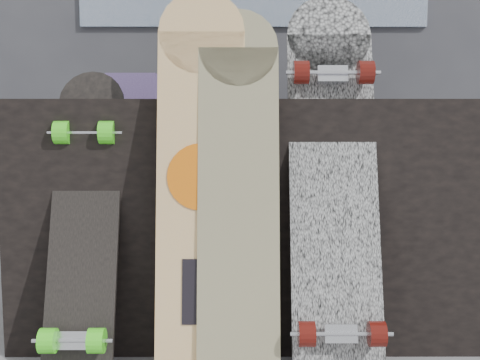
{
  "coord_description": "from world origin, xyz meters",
  "views": [
    {
      "loc": [
        -0.07,
        -1.6,
        0.77
      ],
      "look_at": [
        -0.07,
        0.2,
        0.56
      ],
      "focal_mm": 45.0,
      "sensor_mm": 36.0,
      "label": 1
    }
  ],
  "objects_px": {
    "longboard_celtic": "(238,181)",
    "longboard_cascadia": "(333,172)",
    "skateboard_dark": "(84,215)",
    "longboard_geisha": "(201,171)",
    "vendor_table": "(258,214)"
  },
  "relations": [
    {
      "from": "longboard_celtic",
      "to": "longboard_cascadia",
      "type": "distance_m",
      "value": 0.29
    },
    {
      "from": "longboard_cascadia",
      "to": "skateboard_dark",
      "type": "relative_size",
      "value": 1.27
    },
    {
      "from": "skateboard_dark",
      "to": "longboard_celtic",
      "type": "bearing_deg",
      "value": -8.21
    },
    {
      "from": "longboard_cascadia",
      "to": "longboard_geisha",
      "type": "bearing_deg",
      "value": -171.59
    },
    {
      "from": "vendor_table",
      "to": "longboard_celtic",
      "type": "distance_m",
      "value": 0.44
    },
    {
      "from": "longboard_cascadia",
      "to": "longboard_celtic",
      "type": "bearing_deg",
      "value": -166.2
    },
    {
      "from": "vendor_table",
      "to": "skateboard_dark",
      "type": "distance_m",
      "value": 0.63
    },
    {
      "from": "longboard_geisha",
      "to": "longboard_cascadia",
      "type": "height_order",
      "value": "longboard_cascadia"
    },
    {
      "from": "longboard_celtic",
      "to": "skateboard_dark",
      "type": "bearing_deg",
      "value": 171.79
    },
    {
      "from": "longboard_geisha",
      "to": "longboard_celtic",
      "type": "xyz_separation_m",
      "value": [
        0.11,
        -0.01,
        -0.03
      ]
    },
    {
      "from": "longboard_celtic",
      "to": "skateboard_dark",
      "type": "xyz_separation_m",
      "value": [
        -0.46,
        0.07,
        -0.11
      ]
    },
    {
      "from": "longboard_celtic",
      "to": "longboard_cascadia",
      "type": "relative_size",
      "value": 0.94
    },
    {
      "from": "longboard_geisha",
      "to": "skateboard_dark",
      "type": "relative_size",
      "value": 1.26
    },
    {
      "from": "vendor_table",
      "to": "longboard_geisha",
      "type": "distance_m",
      "value": 0.47
    },
    {
      "from": "longboard_cascadia",
      "to": "skateboard_dark",
      "type": "bearing_deg",
      "value": -179.78
    }
  ]
}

